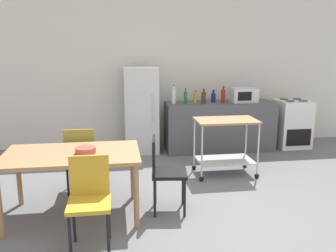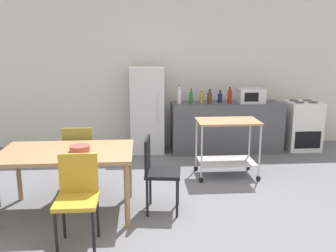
{
  "view_description": "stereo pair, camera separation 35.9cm",
  "coord_description": "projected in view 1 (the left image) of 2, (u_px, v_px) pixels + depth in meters",
  "views": [
    {
      "loc": [
        -1.0,
        -3.72,
        1.91
      ],
      "look_at": [
        -0.27,
        1.2,
        0.8
      ],
      "focal_mm": 38.33,
      "sensor_mm": 36.0,
      "label": 1
    },
    {
      "loc": [
        -0.64,
        -3.76,
        1.91
      ],
      "look_at": [
        -0.27,
        1.2,
        0.8
      ],
      "focal_mm": 38.33,
      "sensor_mm": 36.0,
      "label": 2
    }
  ],
  "objects": [
    {
      "name": "chair_black",
      "position": [
        164.0,
        169.0,
        4.16
      ],
      "size": [
        0.45,
        0.45,
        0.89
      ],
      "rotation": [
        0.0,
        0.0,
        1.44
      ],
      "color": "black",
      "rests_on": "ground_plane"
    },
    {
      "name": "chair_mustard",
      "position": [
        89.0,
        196.0,
        3.4
      ],
      "size": [
        0.4,
        0.4,
        0.89
      ],
      "rotation": [
        0.0,
        0.0,
        0.0
      ],
      "color": "gold",
      "rests_on": "ground_plane"
    },
    {
      "name": "bottle_sparkling_water",
      "position": [
        185.0,
        97.0,
        6.38
      ],
      "size": [
        0.06,
        0.06,
        0.28
      ],
      "color": "#1E6628",
      "rests_on": "kitchen_counter"
    },
    {
      "name": "refrigerator",
      "position": [
        141.0,
        110.0,
        6.51
      ],
      "size": [
        0.6,
        0.63,
        1.55
      ],
      "color": "silver",
      "rests_on": "ground_plane"
    },
    {
      "name": "ground_plane",
      "position": [
        207.0,
        215.0,
        4.15
      ],
      "size": [
        12.0,
        12.0,
        0.0
      ],
      "primitive_type": "plane",
      "color": "slate"
    },
    {
      "name": "kitchen_counter",
      "position": [
        219.0,
        126.0,
        6.69
      ],
      "size": [
        2.0,
        0.64,
        0.9
      ],
      "primitive_type": "cube",
      "color": "#4C4C51",
      "rests_on": "ground_plane"
    },
    {
      "name": "bottle_soy_sauce",
      "position": [
        223.0,
        96.0,
        6.51
      ],
      "size": [
        0.08,
        0.08,
        0.29
      ],
      "color": "maroon",
      "rests_on": "kitchen_counter"
    },
    {
      "name": "microwave",
      "position": [
        244.0,
        95.0,
        6.59
      ],
      "size": [
        0.46,
        0.35,
        0.26
      ],
      "color": "silver",
      "rests_on": "kitchen_counter"
    },
    {
      "name": "back_wall",
      "position": [
        167.0,
        70.0,
        6.92
      ],
      "size": [
        8.4,
        0.12,
        2.9
      ],
      "primitive_type": "cube",
      "color": "silver",
      "rests_on": "ground_plane"
    },
    {
      "name": "chair_olive",
      "position": [
        81.0,
        155.0,
        4.68
      ],
      "size": [
        0.4,
        0.4,
        0.89
      ],
      "rotation": [
        0.0,
        0.0,
        3.15
      ],
      "color": "olive",
      "rests_on": "ground_plane"
    },
    {
      "name": "bottle_vinegar",
      "position": [
        204.0,
        97.0,
        6.44
      ],
      "size": [
        0.08,
        0.08,
        0.26
      ],
      "color": "#4C2D19",
      "rests_on": "kitchen_counter"
    },
    {
      "name": "bottle_hot_sauce",
      "position": [
        195.0,
        98.0,
        6.51
      ],
      "size": [
        0.07,
        0.07,
        0.22
      ],
      "color": "gold",
      "rests_on": "kitchen_counter"
    },
    {
      "name": "dining_table",
      "position": [
        72.0,
        160.0,
        4.01
      ],
      "size": [
        1.5,
        0.9,
        0.75
      ],
      "color": "#A37A51",
      "rests_on": "ground_plane"
    },
    {
      "name": "fruit_bowl",
      "position": [
        86.0,
        150.0,
        3.97
      ],
      "size": [
        0.23,
        0.23,
        0.07
      ],
      "primitive_type": "cylinder",
      "color": "#B24C3F",
      "rests_on": "dining_table"
    },
    {
      "name": "bottle_wine",
      "position": [
        213.0,
        97.0,
        6.59
      ],
      "size": [
        0.08,
        0.08,
        0.23
      ],
      "color": "navy",
      "rests_on": "kitchen_counter"
    },
    {
      "name": "stove_oven",
      "position": [
        292.0,
        123.0,
        6.91
      ],
      "size": [
        0.6,
        0.61,
        0.92
      ],
      "color": "white",
      "rests_on": "ground_plane"
    },
    {
      "name": "bottle_olive_oil",
      "position": [
        174.0,
        96.0,
        6.4
      ],
      "size": [
        0.08,
        0.08,
        0.33
      ],
      "color": "silver",
      "rests_on": "kitchen_counter"
    },
    {
      "name": "kitchen_cart",
      "position": [
        226.0,
        138.0,
        5.36
      ],
      "size": [
        0.91,
        0.57,
        0.85
      ],
      "color": "#A37A51",
      "rests_on": "ground_plane"
    }
  ]
}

